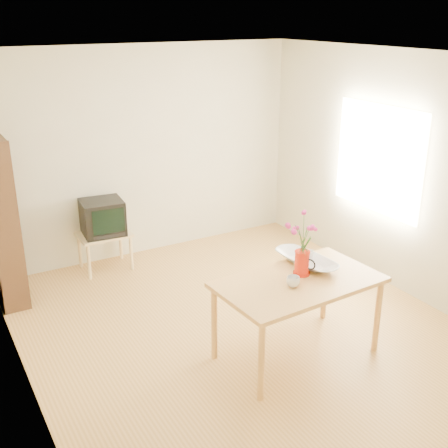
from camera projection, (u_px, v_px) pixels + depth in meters
room at (243, 203)px, 5.14m from camera, size 4.50×4.50×4.50m
table at (299, 288)px, 4.92m from camera, size 1.48×0.90×0.75m
tv_stand at (104, 239)px, 6.72m from camera, size 0.60×0.45×0.46m
bookshelf at (2, 227)px, 5.85m from camera, size 0.28×0.70×1.80m
pitcher at (302, 264)px, 4.96m from camera, size 0.15×0.22×0.23m
flowers at (304, 233)px, 4.85m from camera, size 0.26×0.26×0.37m
mug at (293, 282)px, 4.76m from camera, size 0.16×0.16×0.09m
bowl at (307, 243)px, 5.13m from camera, size 0.50×0.50×0.42m
teacup_a at (303, 248)px, 5.12m from camera, size 0.09×0.09×0.07m
teacup_b at (309, 245)px, 5.18m from camera, size 0.08×0.08×0.07m
television at (102, 216)px, 6.63m from camera, size 0.51×0.48×0.41m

